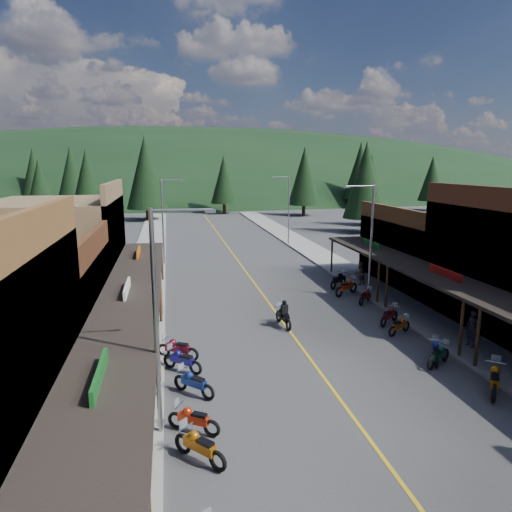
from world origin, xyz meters
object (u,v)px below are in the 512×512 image
streetlight_0 (160,313)px  bike_east_8 (400,325)px  shop_west_3 (61,252)px  pine_7 (34,175)px  pine_11 (366,180)px  streetlight_1 (164,218)px  bike_east_9 (389,315)px  bike_west_7 (182,359)px  bike_east_5 (495,378)px  pine_9 (371,184)px  bike_east_11 (346,286)px  bike_west_8 (178,348)px  bike_east_12 (339,279)px  pine_1 (71,175)px  pedestrian_east_b (360,273)px  pine_3 (224,179)px  bike_east_6 (439,354)px  bike_west_6 (194,382)px  bike_west_5 (193,418)px  pine_8 (41,192)px  shop_west_2 (19,310)px  pine_6 (432,178)px  pine_5 (360,170)px  pine_10 (88,182)px  streetlight_2 (369,237)px  bike_east_10 (365,296)px  streetlight_3 (288,207)px  shop_east_3 (431,252)px  pedestrian_east_a (472,328)px  pine_2 (146,172)px  pine_4 (304,176)px

streetlight_0 → bike_east_8: (12.85, 7.33, -3.93)m
shop_west_3 → bike_east_8: shop_west_3 is taller
pine_7 → pine_11: size_ratio=1.01×
streetlight_1 → bike_east_9: 23.42m
bike_west_7 → bike_east_5: bearing=-69.7°
pine_9 → bike_east_11: (-18.06, -35.77, -5.71)m
bike_west_8 → bike_east_12: bike_east_12 is taller
pine_1 → pedestrian_east_b: 67.07m
pine_3 → bike_east_6: bearing=-88.6°
bike_west_6 → bike_west_8: bike_west_8 is taller
bike_west_5 → pine_8: bearing=51.0°
bike_east_6 → bike_east_11: (0.23, 12.00, 0.11)m
streetlight_0 → pine_8: pine_8 is taller
shop_west_2 → bike_west_8: bearing=-11.0°
pine_6 → bike_west_8: bearing=-129.4°
streetlight_1 → pedestrian_east_b: bearing=-35.8°
bike_west_5 → pine_3: bearing=24.0°
streetlight_1 → pine_1: size_ratio=0.64×
pine_1 → bike_east_11: (29.94, -60.77, -6.57)m
pine_7 → pine_8: size_ratio=1.25×
pine_5 → pine_10: (-52.00, -22.00, -1.21)m
bike_west_5 → pine_7: bearing=49.4°
streetlight_2 → bike_east_10: streetlight_2 is taller
pine_11 → bike_east_10: 34.39m
pine_5 → bike_east_8: size_ratio=7.48×
pine_9 → pedestrian_east_b: size_ratio=5.70×
shop_west_2 → streetlight_3: 35.12m
shop_east_3 → bike_east_9: size_ratio=5.34×
bike_east_6 → pedestrian_east_a: pedestrian_east_a is taller
shop_east_3 → bike_east_9: bearing=-132.5°
streetlight_3 → bike_east_12: 19.08m
pine_6 → bike_west_5: (-51.95, -70.13, -5.91)m
shop_east_3 → streetlight_3: (-6.80, 18.70, 1.93)m
pine_2 → pedestrian_east_b: pine_2 is taller
pine_2 → pine_8: (-12.00, -18.00, -2.01)m
streetlight_0 → pedestrian_east_b: streetlight_0 is taller
pedestrian_east_b → pine_3: bearing=-108.6°
shop_east_3 → bike_west_7: 23.57m
bike_west_8 → pedestrian_east_a: bearing=-67.1°
streetlight_3 → pine_8: size_ratio=0.80×
streetlight_0 → bike_east_12: bearing=52.9°
pine_8 → pine_11: pine_11 is taller
bike_east_9 → pine_1: bearing=167.1°
pine_10 → bike_east_12: size_ratio=4.95×
pine_11 → streetlight_2: bearing=-113.5°
streetlight_0 → bike_east_9: bearing=34.4°
streetlight_2 → bike_east_9: bearing=-99.4°
pine_4 → bike_east_11: bearing=-103.4°
pine_11 → bike_west_5: bearing=-120.5°
shop_west_2 → bike_east_11: (19.69, 7.53, -1.86)m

